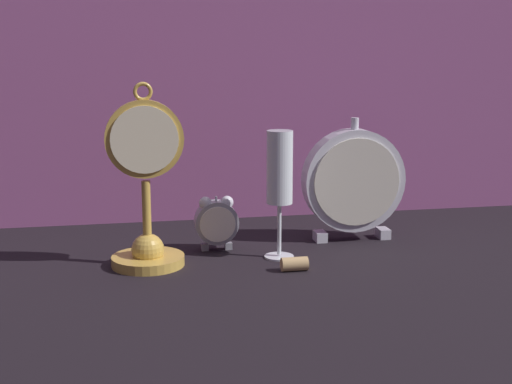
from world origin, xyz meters
TOP-DOWN VIEW (x-y plane):
  - ground_plane at (0.00, 0.00)m, footprint 4.00×4.00m
  - fabric_backdrop_drape at (0.00, 0.33)m, footprint 1.40×0.01m
  - pocket_watch_on_stand at (-0.19, 0.02)m, footprint 0.12×0.12m
  - alarm_clock_twin_bell at (-0.07, 0.09)m, footprint 0.07×0.03m
  - mantel_clock_silver at (0.19, 0.11)m, footprint 0.19×0.04m
  - champagne_flute at (0.03, 0.03)m, footprint 0.05×0.05m
  - wine_cork at (0.04, -0.05)m, footprint 0.04×0.02m

SIDE VIEW (x-z plane):
  - ground_plane at x=0.00m, z-range 0.00..0.00m
  - wine_cork at x=0.04m, z-range 0.00..0.02m
  - alarm_clock_twin_bell at x=-0.07m, z-range 0.00..0.10m
  - pocket_watch_on_stand at x=-0.19m, z-range -0.04..0.25m
  - mantel_clock_silver at x=0.19m, z-range 0.00..0.22m
  - champagne_flute at x=0.03m, z-range 0.03..0.25m
  - fabric_backdrop_drape at x=0.00m, z-range 0.00..0.65m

